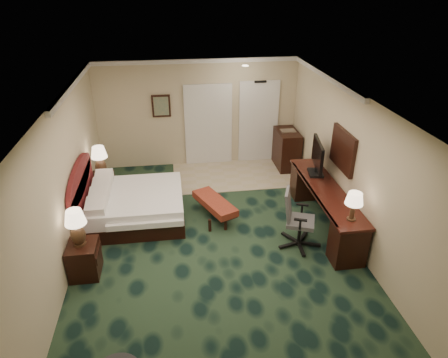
{
  "coord_description": "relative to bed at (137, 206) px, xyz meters",
  "views": [
    {
      "loc": [
        -0.69,
        -5.89,
        4.48
      ],
      "look_at": [
        0.22,
        0.6,
        1.1
      ],
      "focal_mm": 32.0,
      "sensor_mm": 36.0,
      "label": 1
    }
  ],
  "objects": [
    {
      "name": "floor",
      "position": [
        1.48,
        -1.21,
        -0.29
      ],
      "size": [
        5.0,
        7.5,
        0.0
      ],
      "primitive_type": "cube",
      "color": "black",
      "rests_on": "ground"
    },
    {
      "name": "ceiling",
      "position": [
        1.48,
        -1.21,
        2.41
      ],
      "size": [
        5.0,
        7.5,
        0.0
      ],
      "primitive_type": "cube",
      "color": "white",
      "rests_on": "wall_back"
    },
    {
      "name": "wall_back",
      "position": [
        1.48,
        2.54,
        1.06
      ],
      "size": [
        5.0,
        0.0,
        2.7
      ],
      "primitive_type": "cube",
      "color": "#C7B995",
      "rests_on": "ground"
    },
    {
      "name": "wall_left",
      "position": [
        -1.02,
        -1.21,
        1.06
      ],
      "size": [
        0.0,
        7.5,
        2.7
      ],
      "primitive_type": "cube",
      "color": "#C7B995",
      "rests_on": "ground"
    },
    {
      "name": "wall_right",
      "position": [
        3.98,
        -1.21,
        1.06
      ],
      "size": [
        0.0,
        7.5,
        2.7
      ],
      "primitive_type": "cube",
      "color": "#C7B995",
      "rests_on": "ground"
    },
    {
      "name": "crown_molding",
      "position": [
        1.48,
        -1.21,
        2.36
      ],
      "size": [
        5.0,
        7.5,
        0.1
      ],
      "primitive_type": null,
      "color": "silver",
      "rests_on": "wall_back"
    },
    {
      "name": "tile_patch",
      "position": [
        2.38,
        1.69,
        -0.29
      ],
      "size": [
        3.2,
        1.7,
        0.01
      ],
      "primitive_type": "cube",
      "color": "tan",
      "rests_on": "ground"
    },
    {
      "name": "headboard",
      "position": [
        -0.96,
        -0.21,
        0.41
      ],
      "size": [
        0.12,
        2.0,
        1.4
      ],
      "primitive_type": null,
      "color": "#4E161D",
      "rests_on": "ground"
    },
    {
      "name": "entry_door",
      "position": [
        3.03,
        2.51,
        0.76
      ],
      "size": [
        1.02,
        0.06,
        2.18
      ],
      "primitive_type": "cube",
      "color": "silver",
      "rests_on": "ground"
    },
    {
      "name": "closet_doors",
      "position": [
        1.73,
        2.5,
        0.76
      ],
      "size": [
        1.2,
        0.06,
        2.1
      ],
      "primitive_type": "cube",
      "color": "silver",
      "rests_on": "ground"
    },
    {
      "name": "wall_art",
      "position": [
        0.58,
        2.5,
        1.31
      ],
      "size": [
        0.45,
        0.06,
        0.55
      ],
      "primitive_type": "cube",
      "color": "#4A6C5B",
      "rests_on": "wall_back"
    },
    {
      "name": "wall_mirror",
      "position": [
        3.94,
        -0.61,
        1.26
      ],
      "size": [
        0.05,
        0.95,
        0.75
      ],
      "primitive_type": "cube",
      "color": "white",
      "rests_on": "wall_right"
    },
    {
      "name": "bed",
      "position": [
        0.0,
        0.0,
        0.0
      ],
      "size": [
        1.85,
        1.71,
        0.59
      ],
      "primitive_type": "cube",
      "color": "white",
      "rests_on": "ground"
    },
    {
      "name": "nightstand_near",
      "position": [
        -0.77,
        -1.61,
        0.0
      ],
      "size": [
        0.47,
        0.54,
        0.59
      ],
      "primitive_type": "cube",
      "color": "black",
      "rests_on": "ground"
    },
    {
      "name": "nightstand_far",
      "position": [
        -0.78,
        0.95,
        -0.01
      ],
      "size": [
        0.46,
        0.52,
        0.57
      ],
      "primitive_type": "cube",
      "color": "black",
      "rests_on": "ground"
    },
    {
      "name": "lamp_near",
      "position": [
        -0.79,
        -1.59,
        0.61
      ],
      "size": [
        0.42,
        0.42,
        0.64
      ],
      "primitive_type": null,
      "rotation": [
        0.0,
        0.0,
        -0.28
      ],
      "color": "#311B12",
      "rests_on": "nightstand_near"
    },
    {
      "name": "lamp_far",
      "position": [
        -0.78,
        0.99,
        0.6
      ],
      "size": [
        0.42,
        0.42,
        0.65
      ],
      "primitive_type": null,
      "rotation": [
        0.0,
        0.0,
        -0.26
      ],
      "color": "#311B12",
      "rests_on": "nightstand_far"
    },
    {
      "name": "bed_bench",
      "position": [
        1.56,
        -0.17,
        -0.09
      ],
      "size": [
        0.85,
        1.24,
        0.4
      ],
      "primitive_type": "cube",
      "rotation": [
        0.0,
        0.0,
        0.42
      ],
      "color": "maroon",
      "rests_on": "ground"
    },
    {
      "name": "desk",
      "position": [
        3.65,
        -0.75,
        0.11
      ],
      "size": [
        0.61,
        2.81,
        0.81
      ],
      "primitive_type": "cube",
      "color": "black",
      "rests_on": "ground"
    },
    {
      "name": "tv",
      "position": [
        3.67,
        -0.1,
        0.88
      ],
      "size": [
        0.24,
        0.92,
        0.72
      ],
      "primitive_type": "cube",
      "rotation": [
        0.0,
        0.0,
        -0.18
      ],
      "color": "black",
      "rests_on": "desk"
    },
    {
      "name": "desk_lamp",
      "position": [
        3.68,
        -1.83,
        0.78
      ],
      "size": [
        0.34,
        0.34,
        0.52
      ],
      "primitive_type": null,
      "rotation": [
        0.0,
        0.0,
        0.17
      ],
      "color": "#311B12",
      "rests_on": "desk"
    },
    {
      "name": "desk_chair",
      "position": [
        2.99,
        -1.32,
        0.26
      ],
      "size": [
        0.82,
        0.8,
        1.11
      ],
      "primitive_type": null,
      "rotation": [
        0.0,
        0.0,
        -0.37
      ],
      "color": "#4F4F50",
      "rests_on": "ground"
    },
    {
      "name": "minibar",
      "position": [
        3.67,
        1.99,
        0.19
      ],
      "size": [
        0.51,
        0.92,
        0.97
      ],
      "primitive_type": "cube",
      "color": "black",
      "rests_on": "ground"
    }
  ]
}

